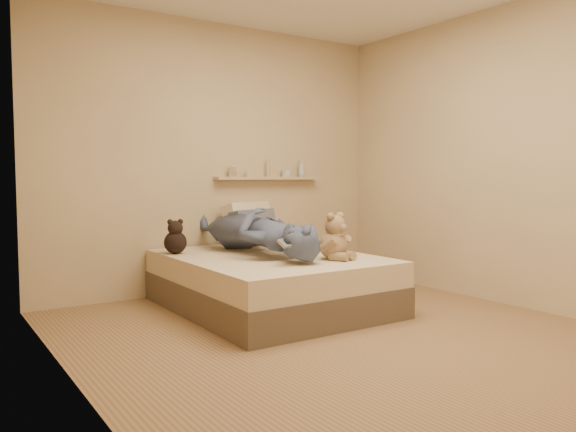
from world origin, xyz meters
TOP-DOWN VIEW (x-y plane):
  - room at (0.00, 0.00)m, footprint 3.80×3.80m
  - bed at (0.00, 0.93)m, footprint 1.50×1.90m
  - game_console at (-0.17, 0.38)m, footprint 0.21×0.13m
  - teddy_bear at (0.31, 0.44)m, footprint 0.31×0.31m
  - dark_plush at (-0.63, 1.46)m, footprint 0.20×0.20m
  - pillow_cream at (0.28, 1.76)m, footprint 0.61×0.43m
  - pillow_grey at (0.25, 1.62)m, footprint 0.54×0.33m
  - person at (-0.04, 1.10)m, footprint 0.65×1.69m
  - wall_shelf at (0.55, 1.84)m, footprint 1.20×0.12m
  - shelf_bottles at (0.65, 1.84)m, footprint 0.91×0.10m

SIDE VIEW (x-z plane):
  - bed at x=0.00m, z-range 0.00..0.45m
  - dark_plush at x=-0.63m, z-range 0.43..0.73m
  - teddy_bear at x=0.31m, z-range 0.42..0.80m
  - pillow_grey at x=0.25m, z-range 0.44..0.80m
  - game_console at x=-0.17m, z-range 0.59..0.66m
  - pillow_cream at x=0.28m, z-range 0.44..0.86m
  - person at x=-0.04m, z-range 0.45..0.85m
  - wall_shelf at x=0.55m, z-range 1.09..1.11m
  - shelf_bottles at x=0.65m, z-range 1.09..1.27m
  - room at x=0.00m, z-range -0.60..3.20m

